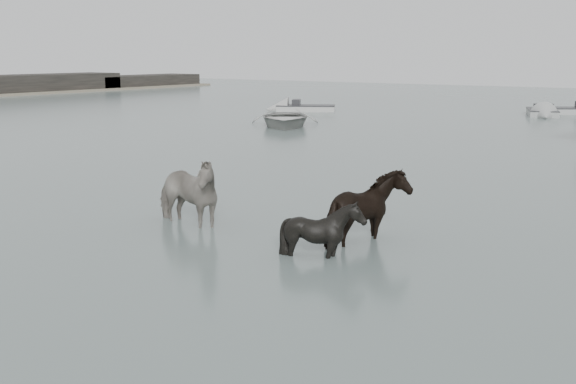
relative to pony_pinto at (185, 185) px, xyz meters
The scene contains 8 objects.
ground 2.15m from the pony_pinto, 12.08° to the right, with size 140.00×140.00×0.00m, color #4C5A58.
pony_pinto is the anchor object (origin of this frame).
pony_dark 4.11m from the pony_pinto, 13.97° to the left, with size 1.65×1.41×1.67m, color black.
pony_black 3.77m from the pony_pinto, ahead, with size 1.14×1.28×1.41m, color black.
rowboat_lead 21.75m from the pony_pinto, 119.61° to the left, with size 3.56×4.98×1.03m, color #A6A6A2.
skiff_outer 31.59m from the pony_pinto, 118.86° to the left, with size 5.19×1.60×0.75m, color #A8A8A3, non-canonical shape.
skiff_mid 33.06m from the pony_pinto, 93.05° to the left, with size 5.15×1.60×0.75m, color gray, non-canonical shape.
skiff_far 35.40m from the pony_pinto, 91.12° to the left, with size 5.64×1.60×0.75m, color #9DA09D, non-canonical shape.
Camera 1 is at (8.72, -10.87, 3.72)m, focal length 45.00 mm.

